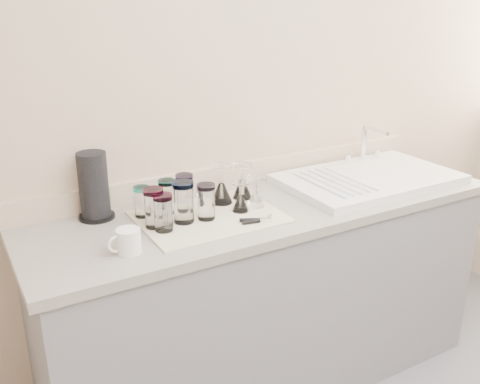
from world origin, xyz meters
TOP-DOWN VIEW (x-y plane):
  - counter_unit at (0.00, 1.20)m, footprint 2.06×0.62m
  - sink_unit at (0.55, 1.20)m, footprint 0.82×0.50m
  - dish_towel at (-0.29, 1.19)m, footprint 0.55×0.42m
  - tumbler_teal at (-0.52, 1.32)m, footprint 0.06×0.06m
  - tumbler_cyan at (-0.42, 1.31)m, footprint 0.07×0.07m
  - tumbler_purple at (-0.34, 1.31)m, footprint 0.07×0.07m
  - tumbler_magenta at (-0.52, 1.20)m, footprint 0.08×0.08m
  - tumbler_blue at (-0.40, 1.19)m, footprint 0.08×0.08m
  - tumbler_lavender at (-0.32, 1.17)m, footprint 0.07×0.07m
  - tumbler_extra at (-0.50, 1.15)m, footprint 0.07×0.07m
  - goblet_back_left at (-0.18, 1.29)m, footprint 0.09×0.09m
  - goblet_back_right at (-0.08, 1.30)m, footprint 0.08×0.08m
  - goblet_front_left at (-0.16, 1.17)m, footprint 0.07×0.07m
  - goblet_front_right at (-0.08, 1.19)m, footprint 0.07×0.07m
  - can_opener at (-0.17, 1.04)m, footprint 0.12×0.07m
  - white_mug at (-0.67, 1.06)m, footprint 0.12×0.09m
  - paper_towel_roll at (-0.68, 1.41)m, footprint 0.14×0.14m

SIDE VIEW (x-z plane):
  - counter_unit at x=0.00m, z-range 0.00..0.90m
  - dish_towel at x=-0.29m, z-range 0.90..0.91m
  - can_opener at x=-0.17m, z-range 0.91..0.92m
  - sink_unit at x=0.55m, z-range 0.81..1.03m
  - white_mug at x=-0.67m, z-range 0.90..0.99m
  - goblet_front_left at x=-0.16m, z-range 0.89..1.01m
  - goblet_front_right at x=-0.08m, z-range 0.89..1.02m
  - goblet_back_right at x=-0.08m, z-range 0.88..1.03m
  - goblet_back_left at x=-0.18m, z-range 0.88..1.04m
  - tumbler_teal at x=-0.52m, z-range 0.91..1.03m
  - tumbler_cyan at x=-0.42m, z-range 0.91..1.05m
  - tumbler_lavender at x=-0.32m, z-range 0.91..1.05m
  - tumbler_extra at x=-0.50m, z-range 0.91..1.05m
  - tumbler_purple at x=-0.34m, z-range 0.91..1.05m
  - tumbler_magenta at x=-0.52m, z-range 0.91..1.06m
  - tumbler_blue at x=-0.40m, z-range 0.91..1.07m
  - paper_towel_roll at x=-0.68m, z-range 0.90..1.16m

